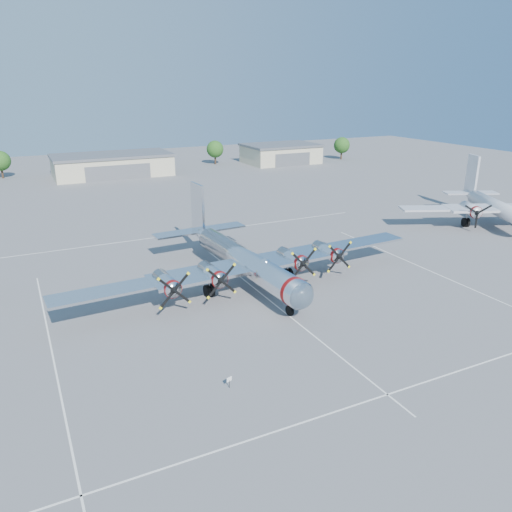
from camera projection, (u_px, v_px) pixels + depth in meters
name	position (u px, v px, depth m)	size (l,w,h in m)	color
ground	(257.00, 291.00, 55.98)	(260.00, 260.00, 0.00)	#5E5E61
parking_lines	(265.00, 296.00, 54.50)	(60.00, 50.08, 0.01)	silver
hangar_center	(112.00, 165.00, 124.59)	(28.60, 14.60, 5.40)	#BCB495
hangar_east	(281.00, 153.00, 144.55)	(20.60, 14.60, 5.40)	#BCB495
tree_west	(0.00, 161.00, 120.51)	(4.80, 4.80, 6.64)	#382619
tree_east	(215.00, 149.00, 141.69)	(4.80, 4.80, 6.64)	#382619
tree_far_east	(342.00, 145.00, 150.71)	(4.80, 4.80, 6.64)	#382619
main_bomber_b29	(242.00, 282.00, 58.37)	(43.13, 29.50, 9.54)	silver
twin_engine_east	(491.00, 224.00, 82.35)	(31.75, 22.83, 10.06)	silver
info_placard	(229.00, 380.00, 37.97)	(0.47, 0.18, 0.92)	black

